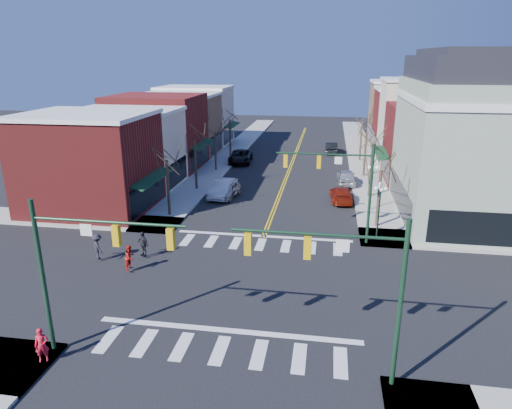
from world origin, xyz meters
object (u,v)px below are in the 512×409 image
at_px(car_left_near, 227,190).
at_px(car_left_mid, 223,188).
at_px(lamppost_corner, 380,201).
at_px(pedestrian_dark_b, 98,247).
at_px(victorian_corner, 486,138).
at_px(car_right_far, 331,147).
at_px(car_right_near, 341,194).
at_px(car_left_far, 240,156).
at_px(pedestrian_red_a, 42,345).
at_px(car_right_mid, 346,177).
at_px(pedestrian_red_b, 130,257).
at_px(pedestrian_dark_a, 143,244).
at_px(lamppost_midblock, 372,178).

relative_size(car_left_near, car_left_mid, 0.85).
distance_m(lamppost_corner, pedestrian_dark_b, 19.47).
bearing_deg(victorian_corner, car_left_mid, 172.91).
height_order(victorian_corner, car_right_far, victorian_corner).
bearing_deg(car_right_near, car_left_far, -54.00).
bearing_deg(pedestrian_red_a, car_right_mid, 39.53).
height_order(lamppost_corner, car_left_far, lamppost_corner).
bearing_deg(pedestrian_red_a, pedestrian_dark_b, 77.72).
height_order(pedestrian_red_a, pedestrian_dark_b, pedestrian_dark_b).
height_order(car_left_near, car_right_mid, car_right_mid).
relative_size(car_left_far, car_right_mid, 1.23).
relative_size(car_right_near, pedestrian_red_a, 2.98).
bearing_deg(lamppost_corner, pedestrian_red_b, -153.37).
bearing_deg(pedestrian_dark_a, victorian_corner, 56.01).
bearing_deg(car_right_mid, pedestrian_dark_a, 53.73).
height_order(lamppost_midblock, car_right_mid, lamppost_midblock).
relative_size(car_right_mid, pedestrian_red_a, 2.96).
relative_size(car_right_mid, pedestrian_dark_a, 2.73).
bearing_deg(lamppost_midblock, pedestrian_dark_b, -144.18).
bearing_deg(car_left_mid, pedestrian_red_b, -93.20).
relative_size(car_left_mid, car_left_far, 0.87).
xyz_separation_m(victorian_corner, pedestrian_red_b, (-23.80, -13.77, -5.71)).
bearing_deg(car_left_far, car_right_mid, -36.76).
xyz_separation_m(lamppost_midblock, car_right_mid, (-1.80, 8.48, -2.18)).
relative_size(victorian_corner, car_right_mid, 3.09).
distance_m(car_right_far, pedestrian_dark_b, 40.64).
xyz_separation_m(lamppost_midblock, pedestrian_dark_a, (-15.50, -12.21, -1.97)).
distance_m(pedestrian_red_b, pedestrian_dark_b, 2.93).
distance_m(pedestrian_red_a, pedestrian_dark_b, 10.52).
xyz_separation_m(lamppost_corner, pedestrian_red_b, (-15.50, -7.77, -2.02)).
height_order(car_right_near, pedestrian_dark_a, pedestrian_dark_a).
height_order(car_left_near, car_left_far, car_left_far).
height_order(victorian_corner, car_left_mid, victorian_corner).
relative_size(lamppost_corner, car_right_far, 0.95).
bearing_deg(pedestrian_red_b, car_left_mid, 1.64).
xyz_separation_m(car_left_near, car_right_near, (10.59, 0.48, -0.04)).
height_order(car_left_mid, car_right_far, car_left_mid).
height_order(victorian_corner, lamppost_midblock, victorian_corner).
xyz_separation_m(car_left_mid, car_right_near, (11.08, 0.22, -0.14)).
bearing_deg(pedestrian_red_a, car_right_far, 48.71).
xyz_separation_m(car_left_mid, car_right_far, (10.09, 22.50, -0.06)).
height_order(car_right_near, car_right_mid, car_right_mid).
height_order(car_left_mid, car_right_mid, car_left_mid).
distance_m(lamppost_midblock, pedestrian_dark_b, 22.53).
height_order(car_right_mid, pedestrian_dark_a, pedestrian_dark_a).
bearing_deg(victorian_corner, lamppost_midblock, 176.55).
height_order(car_right_near, pedestrian_red_a, pedestrian_red_a).
relative_size(victorian_corner, car_left_far, 2.51).
distance_m(victorian_corner, car_left_far, 29.25).
xyz_separation_m(lamppost_midblock, pedestrian_red_a, (-15.50, -23.30, -2.03)).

